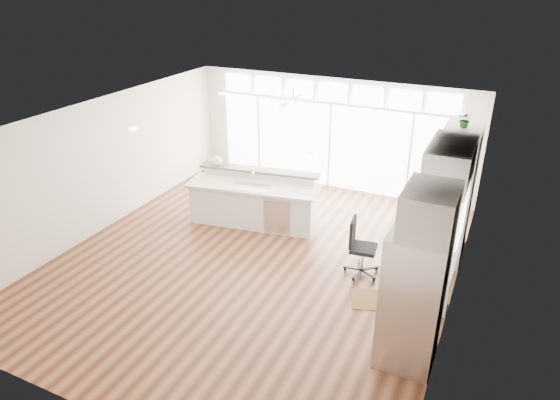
% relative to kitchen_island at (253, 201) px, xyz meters
% --- Properties ---
extents(floor, '(7.00, 8.00, 0.02)m').
position_rel_kitchen_island_xyz_m(floor, '(0.73, -1.29, -0.56)').
color(floor, '#472516').
rests_on(floor, ground).
extents(ceiling, '(7.00, 8.00, 0.02)m').
position_rel_kitchen_island_xyz_m(ceiling, '(0.73, -1.29, 2.15)').
color(ceiling, white).
rests_on(ceiling, wall_back).
extents(wall_back, '(7.00, 0.04, 2.70)m').
position_rel_kitchen_island_xyz_m(wall_back, '(0.73, 2.71, 0.80)').
color(wall_back, beige).
rests_on(wall_back, floor).
extents(wall_front, '(7.00, 0.04, 2.70)m').
position_rel_kitchen_island_xyz_m(wall_front, '(0.73, -5.29, 0.80)').
color(wall_front, beige).
rests_on(wall_front, floor).
extents(wall_left, '(0.04, 8.00, 2.70)m').
position_rel_kitchen_island_xyz_m(wall_left, '(-2.77, -1.29, 0.80)').
color(wall_left, beige).
rests_on(wall_left, floor).
extents(wall_right, '(0.04, 8.00, 2.70)m').
position_rel_kitchen_island_xyz_m(wall_right, '(4.23, -1.29, 0.80)').
color(wall_right, beige).
rests_on(wall_right, floor).
extents(glass_wall, '(5.80, 0.06, 2.08)m').
position_rel_kitchen_island_xyz_m(glass_wall, '(0.73, 2.65, 0.50)').
color(glass_wall, white).
rests_on(glass_wall, wall_back).
extents(transom_row, '(5.90, 0.06, 0.40)m').
position_rel_kitchen_island_xyz_m(transom_row, '(0.73, 2.65, 1.83)').
color(transom_row, white).
rests_on(transom_row, wall_back).
extents(desk_window, '(0.04, 0.85, 0.85)m').
position_rel_kitchen_island_xyz_m(desk_window, '(4.19, -0.99, 1.00)').
color(desk_window, white).
rests_on(desk_window, wall_right).
extents(ceiling_fan, '(1.16, 1.16, 0.32)m').
position_rel_kitchen_island_xyz_m(ceiling_fan, '(0.23, 1.51, 1.93)').
color(ceiling_fan, white).
rests_on(ceiling_fan, ceiling).
extents(recessed_lights, '(3.40, 3.00, 0.02)m').
position_rel_kitchen_island_xyz_m(recessed_lights, '(0.73, -1.09, 2.13)').
color(recessed_lights, beige).
rests_on(recessed_lights, ceiling).
extents(oven_cabinet, '(0.64, 1.20, 2.50)m').
position_rel_kitchen_island_xyz_m(oven_cabinet, '(3.90, 0.51, 0.70)').
color(oven_cabinet, silver).
rests_on(oven_cabinet, floor).
extents(desk_nook, '(0.72, 1.30, 0.76)m').
position_rel_kitchen_island_xyz_m(desk_nook, '(3.86, -0.99, -0.17)').
color(desk_nook, silver).
rests_on(desk_nook, floor).
extents(upper_cabinets, '(0.64, 1.30, 0.64)m').
position_rel_kitchen_island_xyz_m(upper_cabinets, '(3.90, -0.99, 1.80)').
color(upper_cabinets, silver).
rests_on(upper_cabinets, wall_right).
extents(refrigerator, '(0.76, 0.90, 2.00)m').
position_rel_kitchen_island_xyz_m(refrigerator, '(3.84, -2.64, 0.45)').
color(refrigerator, silver).
rests_on(refrigerator, floor).
extents(fridge_cabinet, '(0.64, 0.90, 0.60)m').
position_rel_kitchen_island_xyz_m(fridge_cabinet, '(3.90, -2.64, 1.75)').
color(fridge_cabinet, silver).
rests_on(fridge_cabinet, wall_right).
extents(framed_photos, '(0.06, 0.22, 0.80)m').
position_rel_kitchen_island_xyz_m(framed_photos, '(4.19, -0.37, 0.85)').
color(framed_photos, black).
rests_on(framed_photos, wall_right).
extents(kitchen_island, '(2.88, 1.46, 1.09)m').
position_rel_kitchen_island_xyz_m(kitchen_island, '(0.00, 0.00, 0.00)').
color(kitchen_island, silver).
rests_on(kitchen_island, floor).
extents(rug, '(0.96, 0.82, 0.01)m').
position_rel_kitchen_island_xyz_m(rug, '(3.12, -1.55, -0.54)').
color(rug, '#3D2613').
rests_on(rug, floor).
extents(office_chair, '(0.61, 0.57, 1.06)m').
position_rel_kitchen_island_xyz_m(office_chair, '(2.67, -0.87, -0.02)').
color(office_chair, black).
rests_on(office_chair, floor).
extents(fishbowl, '(0.24, 0.24, 0.22)m').
position_rel_kitchen_island_xyz_m(fishbowl, '(-1.00, 0.24, 0.66)').
color(fishbowl, white).
rests_on(fishbowl, kitchen_island).
extents(monitor, '(0.17, 0.53, 0.44)m').
position_rel_kitchen_island_xyz_m(monitor, '(3.78, -0.99, 0.43)').
color(monitor, black).
rests_on(monitor, desk_nook).
extents(keyboard, '(0.13, 0.30, 0.01)m').
position_rel_kitchen_island_xyz_m(keyboard, '(3.61, -0.99, 0.22)').
color(keyboard, silver).
rests_on(keyboard, desk_nook).
extents(potted_plant, '(0.29, 0.31, 0.22)m').
position_rel_kitchen_island_xyz_m(potted_plant, '(3.90, 0.51, 2.06)').
color(potted_plant, '#2A622A').
rests_on(potted_plant, oven_cabinet).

